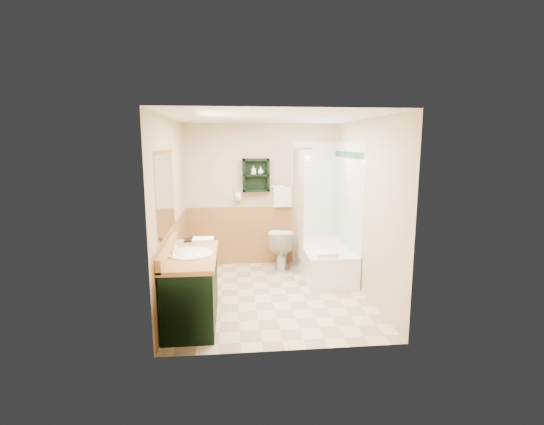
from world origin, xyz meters
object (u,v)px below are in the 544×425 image
(bathtub, at_px, (323,260))
(soap_bottle_a, at_px, (253,172))
(hair_dryer, at_px, (238,196))
(vanity, at_px, (192,288))
(vanity_book, at_px, (182,234))
(toilet, at_px, (281,248))
(wall_shelf, at_px, (256,175))
(soap_bottle_b, at_px, (261,171))

(bathtub, xyz_separation_m, soap_bottle_a, (-1.07, 0.64, 1.36))
(hair_dryer, distance_m, soap_bottle_a, 0.48)
(vanity, height_order, vanity_book, vanity_book)
(hair_dryer, height_order, toilet, hair_dryer)
(bathtub, xyz_separation_m, toilet, (-0.63, 0.41, 0.10))
(wall_shelf, distance_m, toilet, 1.29)
(toilet, relative_size, soap_bottle_b, 5.61)
(hair_dryer, xyz_separation_m, toilet, (0.70, -0.27, -0.86))
(vanity, distance_m, toilet, 2.27)
(bathtub, xyz_separation_m, soap_bottle_b, (-0.95, 0.64, 1.37))
(vanity, relative_size, soap_bottle_a, 8.77)
(hair_dryer, bearing_deg, toilet, -20.95)
(toilet, distance_m, vanity_book, 1.98)
(hair_dryer, relative_size, soap_bottle_a, 1.65)
(vanity, bearing_deg, bathtub, 37.22)
(hair_dryer, bearing_deg, vanity, -105.61)
(wall_shelf, relative_size, vanity, 0.43)
(vanity, xyz_separation_m, vanity_book, (-0.17, 0.64, 0.51))
(toilet, relative_size, vanity_book, 3.50)
(soap_bottle_a, bearing_deg, toilet, -28.32)
(hair_dryer, distance_m, toilet, 1.14)
(bathtub, height_order, toilet, toilet)
(wall_shelf, height_order, soap_bottle_b, wall_shelf)
(wall_shelf, relative_size, vanity_book, 2.76)
(vanity, bearing_deg, soap_bottle_b, 65.10)
(vanity, bearing_deg, toilet, 55.31)
(wall_shelf, height_order, hair_dryer, wall_shelf)
(hair_dryer, xyz_separation_m, soap_bottle_b, (0.38, -0.03, 0.41))
(bathtub, bearing_deg, vanity_book, -158.65)
(soap_bottle_b, bearing_deg, hair_dryer, 175.48)
(vanity, relative_size, bathtub, 0.85)
(hair_dryer, distance_m, bathtub, 1.77)
(vanity, height_order, soap_bottle_a, soap_bottle_a)
(vanity, bearing_deg, wall_shelf, 66.97)
(toilet, bearing_deg, hair_dryer, -12.90)
(vanity_book, bearing_deg, hair_dryer, 49.49)
(vanity, xyz_separation_m, soap_bottle_a, (0.85, 2.10, 1.19))
(soap_bottle_a, distance_m, soap_bottle_b, 0.12)
(bathtub, distance_m, soap_bottle_a, 1.84)
(soap_bottle_b, bearing_deg, toilet, -36.82)
(wall_shelf, relative_size, bathtub, 0.37)
(hair_dryer, height_order, soap_bottle_a, soap_bottle_a)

